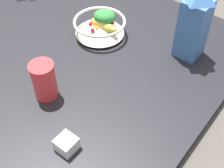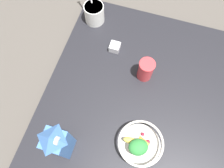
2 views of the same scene
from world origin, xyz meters
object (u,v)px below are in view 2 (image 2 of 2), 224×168
Objects in this scene: fruit_bowl at (140,144)px; drinking_cup at (146,70)px; milk_carton at (58,143)px; spice_jar at (115,47)px; yogurt_tub at (94,12)px.

fruit_bowl is 1.57× the size of drinking_cup.
spice_jar is at bearing -6.80° from milk_carton.
milk_carton is at bearing 173.20° from spice_jar.
yogurt_tub is at bearing 53.94° from drinking_cup.
yogurt_tub is at bearing 34.76° from fruit_bowl.
yogurt_tub is at bearing 8.02° from milk_carton.
milk_carton is 0.68m from yogurt_tub.
yogurt_tub reaches higher than fruit_bowl.
yogurt_tub is 4.85× the size of spice_jar.
spice_jar is at bearing 29.25° from fruit_bowl.
milk_carton reaches higher than yogurt_tub.
fruit_bowl is 3.74× the size of spice_jar.
drinking_cup is (-0.24, -0.34, 0.00)m from yogurt_tub.
drinking_cup reaches higher than fruit_bowl.
fruit_bowl is at bearing -169.56° from drinking_cup.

